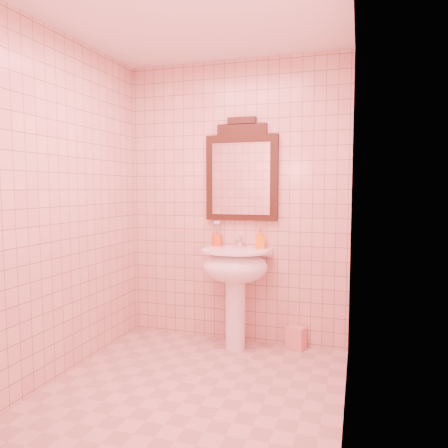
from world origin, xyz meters
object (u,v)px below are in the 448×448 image
(mirror, at_px, (242,173))
(soap_dispenser, at_px, (260,239))
(toothbrush_cup, at_px, (217,240))
(pedestal_sink, at_px, (235,273))
(towel, at_px, (296,338))

(mirror, distance_m, soap_dispenser, 0.60)
(mirror, height_order, toothbrush_cup, mirror)
(pedestal_sink, bearing_deg, toothbrush_cup, 141.15)
(towel, bearing_deg, toothbrush_cup, 179.36)
(toothbrush_cup, height_order, towel, toothbrush_cup)
(pedestal_sink, relative_size, towel, 4.50)
(mirror, relative_size, soap_dispenser, 5.12)
(pedestal_sink, bearing_deg, mirror, 90.00)
(toothbrush_cup, xyz_separation_m, soap_dispenser, (0.40, -0.05, 0.03))
(mirror, bearing_deg, soap_dispenser, -21.37)
(mirror, xyz_separation_m, toothbrush_cup, (-0.22, -0.02, -0.59))
(soap_dispenser, bearing_deg, pedestal_sink, -158.14)
(pedestal_sink, distance_m, toothbrush_cup, 0.38)
(pedestal_sink, distance_m, soap_dispenser, 0.37)
(pedestal_sink, height_order, toothbrush_cup, toothbrush_cup)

